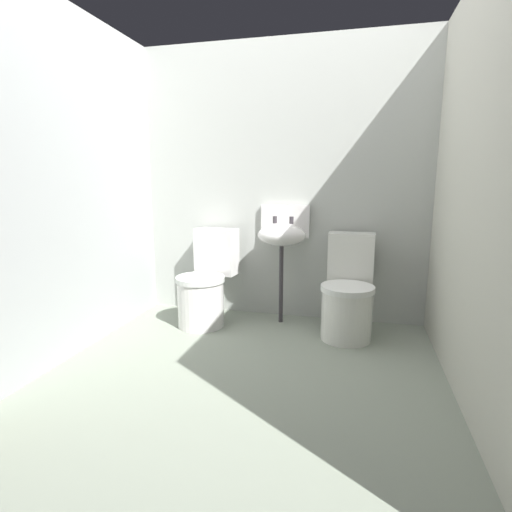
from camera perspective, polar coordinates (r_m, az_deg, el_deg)
ground_plane at (r=2.68m, az=-1.59°, el=-16.94°), size 2.85×2.74×0.08m
wall_back at (r=3.56m, az=3.69°, el=10.15°), size 2.85×0.10×2.33m
wall_left at (r=3.06m, az=-25.13°, el=9.06°), size 0.10×2.54×2.33m
wall_right at (r=2.46m, az=29.21°, el=8.54°), size 0.10×2.54×2.33m
toilet_left at (r=3.45m, az=-7.09°, el=-4.16°), size 0.45×0.63×0.78m
toilet_right at (r=3.23m, az=12.80°, el=-5.40°), size 0.42×0.61×0.78m
sink at (r=3.37m, az=3.71°, el=3.08°), size 0.42×0.35×0.99m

